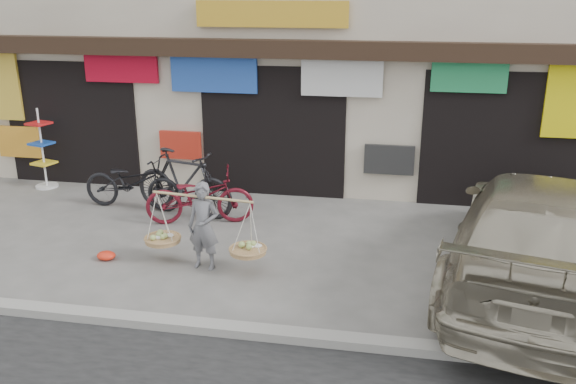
% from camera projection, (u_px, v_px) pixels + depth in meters
% --- Properties ---
extents(ground, '(70.00, 70.00, 0.00)m').
position_uv_depth(ground, '(229.00, 263.00, 9.76)').
color(ground, slate).
rests_on(ground, ground).
extents(kerb, '(70.00, 0.25, 0.12)m').
position_uv_depth(kerb, '(187.00, 325.00, 7.88)').
color(kerb, gray).
rests_on(kerb, ground).
extents(shophouse_block, '(14.00, 6.32, 7.00)m').
position_uv_depth(shophouse_block, '(297.00, 19.00, 14.63)').
color(shophouse_block, beige).
rests_on(shophouse_block, ground).
extents(street_vendor, '(2.00, 0.73, 1.40)m').
position_uv_depth(street_vendor, '(204.00, 230.00, 9.42)').
color(street_vendor, slate).
rests_on(street_vendor, ground).
extents(bike_0, '(2.09, 0.84, 1.08)m').
position_uv_depth(bike_0, '(133.00, 182.00, 12.01)').
color(bike_0, black).
rests_on(bike_0, ground).
extents(bike_1, '(2.23, 1.14, 1.29)m').
position_uv_depth(bike_1, '(184.00, 182.00, 11.66)').
color(bike_1, black).
rests_on(bike_1, ground).
extents(bike_2, '(2.10, 1.20, 1.05)m').
position_uv_depth(bike_2, '(200.00, 196.00, 11.27)').
color(bike_2, '#590F1A').
rests_on(bike_2, ground).
extents(suv, '(3.68, 6.23, 1.69)m').
position_uv_depth(suv, '(542.00, 234.00, 8.74)').
color(suv, '#AAA189').
rests_on(suv, ground).
extents(display_rack, '(0.52, 0.52, 1.76)m').
position_uv_depth(display_rack, '(43.00, 156.00, 13.24)').
color(display_rack, silver).
rests_on(display_rack, ground).
extents(red_bag, '(0.31, 0.25, 0.14)m').
position_uv_depth(red_bag, '(106.00, 256.00, 9.87)').
color(red_bag, red).
rests_on(red_bag, ground).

